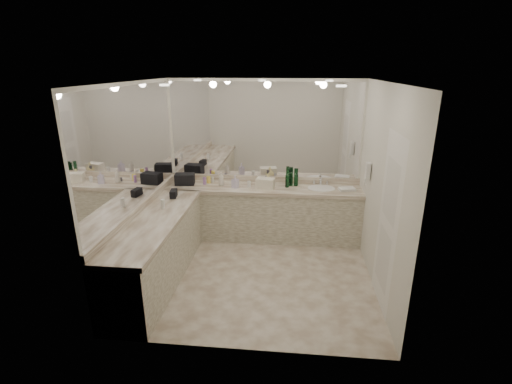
# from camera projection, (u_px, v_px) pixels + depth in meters

# --- Properties ---
(floor) EXTENTS (3.20, 3.20, 0.00)m
(floor) POSITION_uv_depth(u_px,v_px,m) (256.00, 273.00, 5.25)
(floor) COLOR beige
(floor) RESTS_ON ground
(ceiling) EXTENTS (3.20, 3.20, 0.00)m
(ceiling) POSITION_uv_depth(u_px,v_px,m) (256.00, 82.00, 4.41)
(ceiling) COLOR white
(ceiling) RESTS_ON floor
(wall_back) EXTENTS (3.20, 0.02, 2.60)m
(wall_back) POSITION_uv_depth(u_px,v_px,m) (265.00, 159.00, 6.24)
(wall_back) COLOR silver
(wall_back) RESTS_ON floor
(wall_left) EXTENTS (0.02, 3.00, 2.60)m
(wall_left) POSITION_uv_depth(u_px,v_px,m) (137.00, 182.00, 4.98)
(wall_left) COLOR silver
(wall_left) RESTS_ON floor
(wall_right) EXTENTS (0.02, 3.00, 2.60)m
(wall_right) POSITION_uv_depth(u_px,v_px,m) (381.00, 190.00, 4.68)
(wall_right) COLOR silver
(wall_right) RESTS_ON floor
(vanity_back_base) EXTENTS (3.20, 0.60, 0.84)m
(vanity_back_base) POSITION_uv_depth(u_px,v_px,m) (263.00, 214.00, 6.25)
(vanity_back_base) COLOR beige
(vanity_back_base) RESTS_ON floor
(vanity_back_top) EXTENTS (3.20, 0.64, 0.06)m
(vanity_back_top) POSITION_uv_depth(u_px,v_px,m) (263.00, 189.00, 6.09)
(vanity_back_top) COLOR beige
(vanity_back_top) RESTS_ON vanity_back_base
(vanity_left_base) EXTENTS (0.60, 2.40, 0.84)m
(vanity_left_base) POSITION_uv_depth(u_px,v_px,m) (157.00, 252.00, 4.96)
(vanity_left_base) COLOR beige
(vanity_left_base) RESTS_ON floor
(vanity_left_top) EXTENTS (0.64, 2.42, 0.06)m
(vanity_left_top) POSITION_uv_depth(u_px,v_px,m) (155.00, 221.00, 4.81)
(vanity_left_top) COLOR beige
(vanity_left_top) RESTS_ON vanity_left_base
(backsplash_back) EXTENTS (3.20, 0.04, 0.10)m
(backsplash_back) POSITION_uv_depth(u_px,v_px,m) (264.00, 179.00, 6.34)
(backsplash_back) COLOR beige
(backsplash_back) RESTS_ON vanity_back_top
(backsplash_left) EXTENTS (0.04, 3.00, 0.10)m
(backsplash_left) POSITION_uv_depth(u_px,v_px,m) (141.00, 206.00, 5.09)
(backsplash_left) COLOR beige
(backsplash_left) RESTS_ON vanity_left_top
(mirror_back) EXTENTS (3.12, 0.01, 1.55)m
(mirror_back) POSITION_uv_depth(u_px,v_px,m) (265.00, 131.00, 6.08)
(mirror_back) COLOR white
(mirror_back) RESTS_ON wall_back
(mirror_left) EXTENTS (0.01, 2.92, 1.55)m
(mirror_left) POSITION_uv_depth(u_px,v_px,m) (135.00, 147.00, 4.83)
(mirror_left) COLOR white
(mirror_left) RESTS_ON wall_left
(sink) EXTENTS (0.44, 0.44, 0.03)m
(sink) POSITION_uv_depth(u_px,v_px,m) (321.00, 189.00, 6.00)
(sink) COLOR white
(sink) RESTS_ON vanity_back_top
(faucet) EXTENTS (0.24, 0.16, 0.14)m
(faucet) POSITION_uv_depth(u_px,v_px,m) (321.00, 181.00, 6.18)
(faucet) COLOR silver
(faucet) RESTS_ON vanity_back_top
(wall_phone) EXTENTS (0.06, 0.10, 0.24)m
(wall_phone) POSITION_uv_depth(u_px,v_px,m) (368.00, 171.00, 5.33)
(wall_phone) COLOR white
(wall_phone) RESTS_ON wall_right
(door) EXTENTS (0.02, 0.82, 2.10)m
(door) POSITION_uv_depth(u_px,v_px,m) (387.00, 224.00, 4.29)
(door) COLOR white
(door) RESTS_ON wall_right
(black_toiletry_bag) EXTENTS (0.34, 0.24, 0.18)m
(black_toiletry_bag) POSITION_uv_depth(u_px,v_px,m) (185.00, 180.00, 6.16)
(black_toiletry_bag) COLOR black
(black_toiletry_bag) RESTS_ON vanity_back_top
(black_bag_spill) EXTENTS (0.12, 0.21, 0.11)m
(black_bag_spill) POSITION_uv_depth(u_px,v_px,m) (174.00, 194.00, 5.58)
(black_bag_spill) COLOR black
(black_bag_spill) RESTS_ON vanity_left_top
(cream_cosmetic_case) EXTENTS (0.32, 0.23, 0.17)m
(cream_cosmetic_case) POSITION_uv_depth(u_px,v_px,m) (265.00, 183.00, 6.01)
(cream_cosmetic_case) COLOR beige
(cream_cosmetic_case) RESTS_ON vanity_back_top
(hand_towel) EXTENTS (0.28, 0.22, 0.04)m
(hand_towel) POSITION_uv_depth(u_px,v_px,m) (347.00, 189.00, 5.91)
(hand_towel) COLOR white
(hand_towel) RESTS_ON vanity_back_top
(lotion_left) EXTENTS (0.06, 0.06, 0.13)m
(lotion_left) POSITION_uv_depth(u_px,v_px,m) (163.00, 204.00, 5.13)
(lotion_left) COLOR white
(lotion_left) RESTS_ON vanity_left_top
(soap_bottle_a) EXTENTS (0.10, 0.10, 0.23)m
(soap_bottle_a) POSITION_uv_depth(u_px,v_px,m) (221.00, 179.00, 6.11)
(soap_bottle_a) COLOR silver
(soap_bottle_a) RESTS_ON vanity_back_top
(soap_bottle_b) EXTENTS (0.12, 0.12, 0.21)m
(soap_bottle_b) POSITION_uv_depth(u_px,v_px,m) (235.00, 182.00, 6.01)
(soap_bottle_b) COLOR silver
(soap_bottle_b) RESTS_ON vanity_back_top
(soap_bottle_c) EXTENTS (0.17, 0.17, 0.20)m
(soap_bottle_c) POSITION_uv_depth(u_px,v_px,m) (268.00, 180.00, 6.11)
(soap_bottle_c) COLOR #EBDC8B
(soap_bottle_c) RESTS_ON vanity_back_top
(green_bottle_0) EXTENTS (0.06, 0.06, 0.20)m
(green_bottle_0) POSITION_uv_depth(u_px,v_px,m) (287.00, 181.00, 6.04)
(green_bottle_0) COLOR #145127
(green_bottle_0) RESTS_ON vanity_back_top
(green_bottle_1) EXTENTS (0.07, 0.07, 0.20)m
(green_bottle_1) POSITION_uv_depth(u_px,v_px,m) (296.00, 180.00, 6.11)
(green_bottle_1) COLOR #145127
(green_bottle_1) RESTS_ON vanity_back_top
(green_bottle_2) EXTENTS (0.07, 0.07, 0.20)m
(green_bottle_2) POSITION_uv_depth(u_px,v_px,m) (289.00, 180.00, 6.12)
(green_bottle_2) COLOR #145127
(green_bottle_2) RESTS_ON vanity_back_top
(green_bottle_3) EXTENTS (0.06, 0.06, 0.22)m
(green_bottle_3) POSITION_uv_depth(u_px,v_px,m) (291.00, 179.00, 6.12)
(green_bottle_3) COLOR #145127
(green_bottle_3) RESTS_ON vanity_back_top
(amenity_bottle_0) EXTENTS (0.06, 0.06, 0.10)m
(amenity_bottle_0) POSITION_uv_depth(u_px,v_px,m) (249.00, 184.00, 6.07)
(amenity_bottle_0) COLOR white
(amenity_bottle_0) RESTS_ON vanity_back_top
(amenity_bottle_1) EXTENTS (0.05, 0.05, 0.12)m
(amenity_bottle_1) POSITION_uv_depth(u_px,v_px,m) (204.00, 181.00, 6.19)
(amenity_bottle_1) COLOR #9966B2
(amenity_bottle_1) RESTS_ON vanity_back_top
(amenity_bottle_2) EXTENTS (0.04, 0.04, 0.06)m
(amenity_bottle_2) POSITION_uv_depth(u_px,v_px,m) (221.00, 182.00, 6.22)
(amenity_bottle_2) COLOR #3F3F4C
(amenity_bottle_2) RESTS_ON vanity_back_top
(amenity_bottle_3) EXTENTS (0.07, 0.07, 0.12)m
(amenity_bottle_3) POSITION_uv_depth(u_px,v_px,m) (209.00, 180.00, 6.26)
(amenity_bottle_3) COLOR #F2D84C
(amenity_bottle_3) RESTS_ON vanity_back_top
(amenity_bottle_4) EXTENTS (0.04, 0.04, 0.07)m
(amenity_bottle_4) POSITION_uv_depth(u_px,v_px,m) (273.00, 184.00, 6.08)
(amenity_bottle_4) COLOR silver
(amenity_bottle_4) RESTS_ON vanity_back_top
(amenity_bottle_5) EXTENTS (0.05, 0.05, 0.15)m
(amenity_bottle_5) POSITION_uv_depth(u_px,v_px,m) (266.00, 181.00, 6.15)
(amenity_bottle_5) COLOR #3F3F4C
(amenity_bottle_5) RESTS_ON vanity_back_top
(amenity_bottle_6) EXTENTS (0.04, 0.04, 0.10)m
(amenity_bottle_6) POSITION_uv_depth(u_px,v_px,m) (213.00, 180.00, 6.29)
(amenity_bottle_6) COLOR white
(amenity_bottle_6) RESTS_ON vanity_back_top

